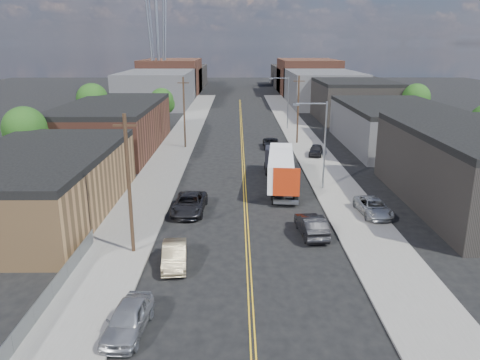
{
  "coord_description": "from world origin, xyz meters",
  "views": [
    {
      "loc": [
        -0.77,
        -20.73,
        14.41
      ],
      "look_at": [
        -0.51,
        20.01,
        2.5
      ],
      "focal_mm": 35.0,
      "sensor_mm": 36.0,
      "label": 1
    }
  ],
  "objects_px": {
    "semi_truck": "(280,166)",
    "car_left_c": "(189,204)",
    "car_left_b": "(174,255)",
    "car_right_oncoming": "(311,225)",
    "car_right_lot_a": "(373,207)",
    "car_left_a": "(128,319)",
    "car_ahead_truck": "(271,143)",
    "car_right_lot_c": "(316,150)"
  },
  "relations": [
    {
      "from": "car_left_b",
      "to": "car_left_c",
      "type": "height_order",
      "value": "car_left_c"
    },
    {
      "from": "car_left_c",
      "to": "car_right_oncoming",
      "type": "bearing_deg",
      "value": -24.49
    },
    {
      "from": "car_left_c",
      "to": "car_right_lot_a",
      "type": "bearing_deg",
      "value": -0.87
    },
    {
      "from": "car_right_oncoming",
      "to": "car_ahead_truck",
      "type": "height_order",
      "value": "car_right_oncoming"
    },
    {
      "from": "car_left_c",
      "to": "car_right_oncoming",
      "type": "xyz_separation_m",
      "value": [
        10.0,
        -5.18,
        0.01
      ]
    },
    {
      "from": "car_left_c",
      "to": "car_right_lot_c",
      "type": "xyz_separation_m",
      "value": [
        14.68,
        21.43,
        0.04
      ]
    },
    {
      "from": "car_left_a",
      "to": "car_right_lot_a",
      "type": "height_order",
      "value": "car_left_a"
    },
    {
      "from": "car_right_oncoming",
      "to": "car_right_lot_a",
      "type": "distance_m",
      "value": 7.28
    },
    {
      "from": "car_left_c",
      "to": "car_left_a",
      "type": "bearing_deg",
      "value": -91.59
    },
    {
      "from": "car_left_b",
      "to": "car_right_lot_c",
      "type": "distance_m",
      "value": 34.97
    },
    {
      "from": "car_right_lot_a",
      "to": "car_ahead_truck",
      "type": "distance_m",
      "value": 28.46
    },
    {
      "from": "semi_truck",
      "to": "car_right_lot_a",
      "type": "height_order",
      "value": "semi_truck"
    },
    {
      "from": "car_left_b",
      "to": "car_left_c",
      "type": "xyz_separation_m",
      "value": [
        0.0,
        10.31,
        0.07
      ]
    },
    {
      "from": "car_right_oncoming",
      "to": "car_ahead_truck",
      "type": "distance_m",
      "value": 31.77
    },
    {
      "from": "car_left_b",
      "to": "car_right_oncoming",
      "type": "xyz_separation_m",
      "value": [
        10.0,
        5.14,
        0.08
      ]
    },
    {
      "from": "semi_truck",
      "to": "car_right_lot_c",
      "type": "distance_m",
      "value": 14.52
    },
    {
      "from": "semi_truck",
      "to": "car_right_lot_c",
      "type": "relative_size",
      "value": 3.46
    },
    {
      "from": "semi_truck",
      "to": "car_left_c",
      "type": "height_order",
      "value": "semi_truck"
    },
    {
      "from": "car_right_lot_c",
      "to": "car_left_b",
      "type": "bearing_deg",
      "value": -101.53
    },
    {
      "from": "semi_truck",
      "to": "car_left_b",
      "type": "distance_m",
      "value": 20.55
    },
    {
      "from": "car_left_a",
      "to": "car_left_c",
      "type": "height_order",
      "value": "car_left_c"
    },
    {
      "from": "car_left_a",
      "to": "car_ahead_truck",
      "type": "height_order",
      "value": "car_left_a"
    },
    {
      "from": "car_right_oncoming",
      "to": "car_right_lot_a",
      "type": "xyz_separation_m",
      "value": [
        6.0,
        4.13,
        0.03
      ]
    },
    {
      "from": "car_left_c",
      "to": "car_right_lot_a",
      "type": "xyz_separation_m",
      "value": [
        16.0,
        -1.05,
        0.03
      ]
    },
    {
      "from": "car_left_b",
      "to": "car_right_lot_a",
      "type": "bearing_deg",
      "value": 24.5
    },
    {
      "from": "car_left_a",
      "to": "car_left_c",
      "type": "relative_size",
      "value": 0.79
    },
    {
      "from": "car_left_c",
      "to": "car_left_b",
      "type": "bearing_deg",
      "value": -87.13
    },
    {
      "from": "car_right_oncoming",
      "to": "car_right_lot_a",
      "type": "height_order",
      "value": "car_right_oncoming"
    },
    {
      "from": "car_left_c",
      "to": "car_ahead_truck",
      "type": "distance_m",
      "value": 28.11
    },
    {
      "from": "semi_truck",
      "to": "car_right_oncoming",
      "type": "xyz_separation_m",
      "value": [
        1.33,
        -13.44,
        -1.29
      ]
    },
    {
      "from": "car_right_lot_a",
      "to": "car_left_b",
      "type": "bearing_deg",
      "value": -153.43
    },
    {
      "from": "car_left_a",
      "to": "car_right_lot_c",
      "type": "distance_m",
      "value": 42.53
    },
    {
      "from": "car_right_lot_a",
      "to": "car_ahead_truck",
      "type": "xyz_separation_m",
      "value": [
        -6.86,
        27.63,
        -0.17
      ]
    },
    {
      "from": "car_left_c",
      "to": "car_ahead_truck",
      "type": "relative_size",
      "value": 1.2
    },
    {
      "from": "car_left_b",
      "to": "car_right_oncoming",
      "type": "relative_size",
      "value": 0.9
    },
    {
      "from": "semi_truck",
      "to": "car_left_b",
      "type": "bearing_deg",
      "value": -109.76
    },
    {
      "from": "car_right_oncoming",
      "to": "car_right_lot_c",
      "type": "bearing_deg",
      "value": -104.85
    },
    {
      "from": "car_right_oncoming",
      "to": "car_ahead_truck",
      "type": "bearing_deg",
      "value": -93.33
    },
    {
      "from": "semi_truck",
      "to": "car_right_lot_a",
      "type": "bearing_deg",
      "value": -46.55
    },
    {
      "from": "semi_truck",
      "to": "car_ahead_truck",
      "type": "relative_size",
      "value": 2.93
    },
    {
      "from": "car_right_oncoming",
      "to": "car_right_lot_a",
      "type": "bearing_deg",
      "value": -150.34
    },
    {
      "from": "car_left_a",
      "to": "car_right_oncoming",
      "type": "height_order",
      "value": "car_right_oncoming"
    }
  ]
}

